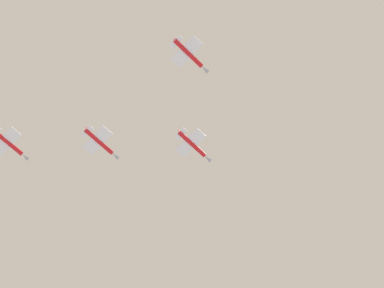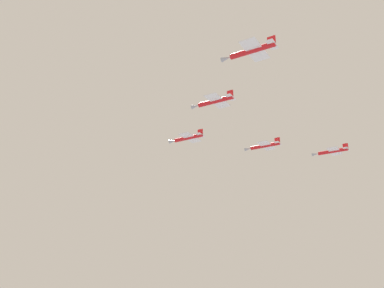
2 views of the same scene
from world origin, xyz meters
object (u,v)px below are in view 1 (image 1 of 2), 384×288
Objects in this scene: jet_lead at (193,145)px; jet_port_inner at (100,142)px; jet_port_outer at (9,143)px; jet_starboard_inner at (189,54)px.

jet_lead is 1.00× the size of jet_port_inner.
jet_lead is 1.00× the size of jet_port_outer.
jet_port_inner is at bearing -180.00° from jet_starboard_inner.
jet_port_outer is at bearing -134.81° from jet_port_inner.
jet_lead is 27.22m from jet_port_inner.
jet_port_outer is (-48.95, 22.12, 0.15)m from jet_lead.
jet_port_outer is at bearing -134.06° from jet_lead.
jet_lead is 1.00× the size of jet_starboard_inner.
jet_port_inner is 1.00× the size of jet_port_outer.
jet_port_inner is 26.50m from jet_port_outer.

